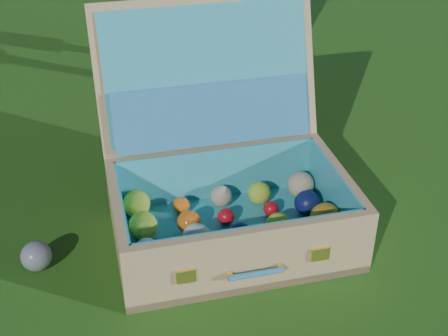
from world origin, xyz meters
TOP-DOWN VIEW (x-y plane):
  - ground at (0.00, 0.00)m, footprint 60.00×60.00m
  - stray_ball at (-0.50, -0.07)m, footprint 0.08×0.08m
  - suitcase at (0.00, -0.00)m, footprint 0.62×0.61m

SIDE VIEW (x-z plane):
  - ground at x=0.00m, z-range 0.00..0.00m
  - stray_ball at x=-0.50m, z-range 0.00..0.08m
  - suitcase at x=0.00m, z-range -0.12..0.44m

